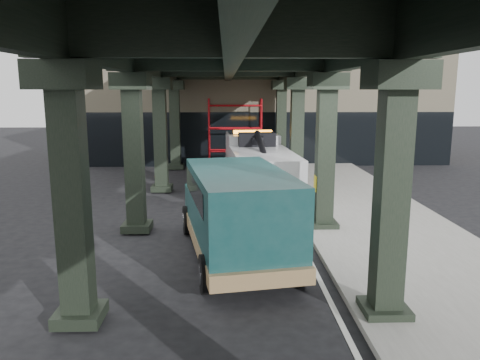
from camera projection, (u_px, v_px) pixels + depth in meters
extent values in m
plane|color=black|center=(245.00, 252.00, 13.19)|extent=(90.00, 90.00, 0.00)
cube|color=gray|center=(380.00, 227.00, 15.27)|extent=(5.00, 40.00, 0.15)
cube|color=silver|center=(295.00, 230.00, 15.20)|extent=(0.12, 38.00, 0.01)
cube|color=black|center=(391.00, 197.00, 8.86)|extent=(0.55, 0.55, 5.00)
cube|color=black|center=(399.00, 75.00, 8.43)|extent=(1.10, 1.10, 0.50)
cube|color=black|center=(384.00, 310.00, 9.30)|extent=(0.90, 0.90, 0.24)
cube|color=black|center=(325.00, 154.00, 14.75)|extent=(0.55, 0.55, 5.00)
cube|color=black|center=(328.00, 81.00, 14.32)|extent=(1.10, 1.10, 0.50)
cube|color=black|center=(323.00, 225.00, 15.19)|extent=(0.90, 0.90, 0.24)
cube|color=black|center=(297.00, 136.00, 20.64)|extent=(0.55, 0.55, 5.00)
cube|color=black|center=(298.00, 84.00, 20.21)|extent=(1.10, 1.10, 0.50)
cube|color=black|center=(296.00, 187.00, 21.08)|extent=(0.90, 0.90, 0.24)
cube|color=black|center=(281.00, 125.00, 26.53)|extent=(0.55, 0.55, 5.00)
cube|color=black|center=(282.00, 85.00, 26.10)|extent=(1.10, 1.10, 0.50)
cube|color=black|center=(280.00, 166.00, 26.97)|extent=(0.90, 0.90, 0.24)
cube|color=black|center=(72.00, 199.00, 8.69)|extent=(0.55, 0.55, 5.00)
cube|color=black|center=(63.00, 75.00, 8.26)|extent=(1.10, 1.10, 0.50)
cube|color=black|center=(80.00, 315.00, 9.13)|extent=(0.90, 0.90, 0.24)
cube|color=black|center=(134.00, 155.00, 14.57)|extent=(0.55, 0.55, 5.00)
cube|color=black|center=(131.00, 81.00, 14.15)|extent=(1.10, 1.10, 0.50)
cube|color=black|center=(137.00, 226.00, 15.01)|extent=(0.90, 0.90, 0.24)
cube|color=black|center=(160.00, 136.00, 20.46)|extent=(0.55, 0.55, 5.00)
cube|color=black|center=(159.00, 84.00, 20.03)|extent=(1.10, 1.10, 0.50)
cube|color=black|center=(162.00, 188.00, 20.90)|extent=(0.90, 0.90, 0.24)
cube|color=black|center=(175.00, 126.00, 26.35)|extent=(0.55, 0.55, 5.00)
cube|color=black|center=(174.00, 85.00, 25.92)|extent=(1.10, 1.10, 0.50)
cube|color=black|center=(176.00, 166.00, 26.79)|extent=(0.90, 0.90, 0.24)
cube|color=black|center=(329.00, 54.00, 14.17)|extent=(0.35, 32.00, 1.10)
cube|color=black|center=(130.00, 54.00, 13.99)|extent=(0.35, 32.00, 1.10)
cube|color=black|center=(230.00, 54.00, 14.08)|extent=(0.35, 32.00, 1.10)
cube|color=black|center=(230.00, 30.00, 13.95)|extent=(7.40, 32.00, 0.30)
cube|color=#C6B793|center=(263.00, 97.00, 32.11)|extent=(22.00, 10.00, 8.00)
cylinder|color=red|center=(209.00, 133.00, 27.38)|extent=(0.08, 0.08, 4.00)
cylinder|color=red|center=(209.00, 134.00, 26.60)|extent=(0.08, 0.08, 4.00)
cylinder|color=red|center=(260.00, 133.00, 27.47)|extent=(0.08, 0.08, 4.00)
cylinder|color=red|center=(261.00, 134.00, 26.69)|extent=(0.08, 0.08, 4.00)
cylinder|color=red|center=(235.00, 150.00, 27.62)|extent=(3.00, 0.08, 0.08)
cylinder|color=red|center=(235.00, 128.00, 27.37)|extent=(3.00, 0.08, 0.08)
cylinder|color=red|center=(235.00, 105.00, 27.12)|extent=(3.00, 0.08, 0.08)
cube|color=black|center=(259.00, 180.00, 19.95)|extent=(1.50, 7.55, 0.25)
cube|color=silver|center=(252.00, 153.00, 22.28)|extent=(2.51, 2.55, 1.80)
cube|color=silver|center=(249.00, 160.00, 23.40)|extent=(2.39, 0.86, 0.90)
cube|color=black|center=(251.00, 142.00, 22.43)|extent=(2.28, 1.44, 0.85)
cube|color=silver|center=(263.00, 170.00, 18.70)|extent=(2.73, 5.15, 1.40)
cube|color=orange|center=(253.00, 132.00, 21.89)|extent=(1.81, 0.40, 0.16)
cube|color=black|center=(257.00, 140.00, 20.47)|extent=(1.64, 0.71, 0.60)
cylinder|color=black|center=(263.00, 150.00, 18.76)|extent=(0.48, 3.50, 1.34)
cube|color=black|center=(274.00, 210.00, 16.40)|extent=(0.39, 1.42, 0.18)
cube|color=black|center=(277.00, 216.00, 15.73)|extent=(1.61, 0.36, 0.18)
cylinder|color=black|center=(229.00, 172.00, 22.65)|extent=(0.42, 1.12, 1.10)
cylinder|color=silver|center=(229.00, 172.00, 22.65)|extent=(0.43, 0.63, 0.60)
cylinder|color=black|center=(273.00, 172.00, 22.87)|extent=(0.42, 1.12, 1.10)
cylinder|color=silver|center=(273.00, 172.00, 22.87)|extent=(0.43, 0.63, 0.60)
cylinder|color=black|center=(235.00, 186.00, 19.43)|extent=(0.42, 1.12, 1.10)
cylinder|color=silver|center=(235.00, 186.00, 19.43)|extent=(0.43, 0.63, 0.60)
cylinder|color=black|center=(287.00, 185.00, 19.64)|extent=(0.42, 1.12, 1.10)
cylinder|color=silver|center=(287.00, 185.00, 19.64)|extent=(0.43, 0.63, 0.60)
cylinder|color=black|center=(237.00, 193.00, 18.16)|extent=(0.42, 1.12, 1.10)
cylinder|color=silver|center=(237.00, 193.00, 18.16)|extent=(0.43, 0.63, 0.60)
cylinder|color=black|center=(293.00, 192.00, 18.37)|extent=(0.42, 1.12, 1.10)
cylinder|color=silver|center=(293.00, 192.00, 18.37)|extent=(0.43, 0.63, 0.60)
cube|color=#10393A|center=(221.00, 201.00, 14.91)|extent=(2.36, 1.53, 0.96)
cube|color=#10393A|center=(239.00, 211.00, 12.00)|extent=(3.03, 5.12, 2.08)
cube|color=#96774C|center=(236.00, 237.00, 12.58)|extent=(3.27, 6.28, 0.37)
cube|color=black|center=(223.00, 177.00, 14.34)|extent=(2.13, 0.81, 0.89)
cube|color=black|center=(237.00, 188.00, 12.21)|extent=(2.90, 4.17, 0.59)
cube|color=silver|center=(218.00, 209.00, 15.53)|extent=(2.13, 0.49, 0.32)
cylinder|color=black|center=(188.00, 220.00, 14.75)|extent=(0.45, 0.93, 0.90)
cylinder|color=silver|center=(188.00, 220.00, 14.75)|extent=(0.42, 0.54, 0.49)
cylinder|color=black|center=(254.00, 216.00, 15.17)|extent=(0.45, 0.93, 0.90)
cylinder|color=silver|center=(254.00, 216.00, 15.17)|extent=(0.42, 0.54, 0.49)
cylinder|color=black|center=(207.00, 274.00, 10.44)|extent=(0.45, 0.93, 0.90)
cylinder|color=silver|center=(207.00, 274.00, 10.44)|extent=(0.42, 0.54, 0.49)
cylinder|color=black|center=(298.00, 267.00, 10.86)|extent=(0.45, 0.93, 0.90)
cylinder|color=silver|center=(298.00, 267.00, 10.86)|extent=(0.42, 0.54, 0.49)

